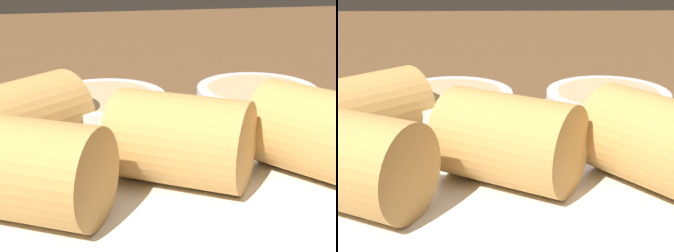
% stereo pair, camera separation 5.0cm
% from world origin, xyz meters
% --- Properties ---
extents(table_surface, '(1.80, 1.40, 0.02)m').
position_xyz_m(table_surface, '(0.00, 0.00, 0.01)').
color(table_surface, brown).
rests_on(table_surface, ground).
extents(serving_plate, '(0.33, 0.25, 0.01)m').
position_xyz_m(serving_plate, '(-0.00, -0.02, 0.03)').
color(serving_plate, white).
rests_on(serving_plate, table_surface).
extents(roll_front_left, '(0.10, 0.09, 0.05)m').
position_xyz_m(roll_front_left, '(-0.01, -0.06, 0.06)').
color(roll_front_left, '#DBA356').
rests_on(roll_front_left, serving_plate).
extents(roll_front_right, '(0.09, 0.09, 0.05)m').
position_xyz_m(roll_front_right, '(-0.10, -0.02, 0.06)').
color(roll_front_right, '#DBA356').
rests_on(roll_front_right, serving_plate).
extents(roll_back_left, '(0.09, 0.10, 0.05)m').
position_xyz_m(roll_back_left, '(0.08, -0.06, 0.06)').
color(roll_back_left, '#DBA356').
rests_on(roll_back_left, serving_plate).
extents(roll_back_right, '(0.09, 0.08, 0.05)m').
position_xyz_m(roll_back_right, '(-0.09, -0.09, 0.06)').
color(roll_back_right, '#DBA356').
rests_on(roll_back_right, serving_plate).
extents(dipping_bowl_near, '(0.09, 0.09, 0.03)m').
position_xyz_m(dipping_bowl_near, '(-0.04, 0.03, 0.05)').
color(dipping_bowl_near, white).
rests_on(dipping_bowl_near, serving_plate).
extents(dipping_bowl_far, '(0.09, 0.09, 0.03)m').
position_xyz_m(dipping_bowl_far, '(0.07, 0.03, 0.05)').
color(dipping_bowl_far, white).
rests_on(dipping_bowl_far, serving_plate).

